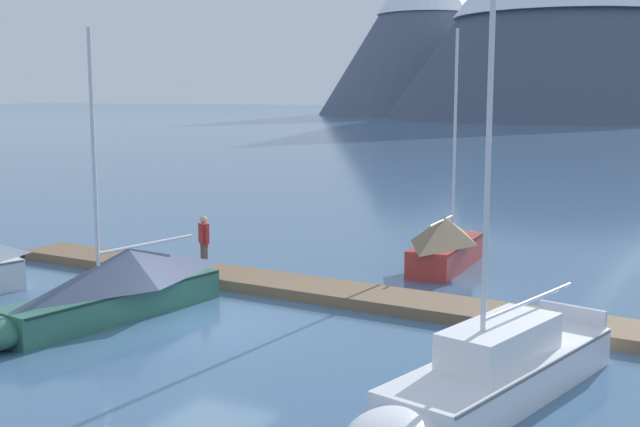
% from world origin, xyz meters
% --- Properties ---
extents(ground_plane, '(700.00, 700.00, 0.00)m').
position_xyz_m(ground_plane, '(0.00, 0.00, 0.00)').
color(ground_plane, '#426689').
extents(mountain_west_summit, '(57.55, 57.55, 47.00)m').
position_xyz_m(mountain_west_summit, '(-61.21, 194.02, 24.59)').
color(mountain_west_summit, '#4C566B').
rests_on(mountain_west_summit, ground).
extents(dock, '(20.91, 3.48, 0.30)m').
position_xyz_m(dock, '(0.00, 4.00, 0.15)').
color(dock, brown).
rests_on(dock, ground).
extents(sailboat_second_berth, '(2.57, 7.13, 7.21)m').
position_xyz_m(sailboat_second_berth, '(-2.63, -0.43, 0.83)').
color(sailboat_second_berth, '#336B56').
rests_on(sailboat_second_berth, ground).
extents(sailboat_mid_dock_port, '(1.64, 5.38, 7.73)m').
position_xyz_m(sailboat_mid_dock_port, '(3.12, 9.15, 0.84)').
color(sailboat_mid_dock_port, '#B2332D').
rests_on(sailboat_mid_dock_port, ground).
extents(sailboat_mid_dock_starboard, '(3.41, 7.69, 9.13)m').
position_xyz_m(sailboat_mid_dock_starboard, '(7.34, -1.93, 0.56)').
color(sailboat_mid_dock_starboard, white).
rests_on(sailboat_mid_dock_starboard, ground).
extents(person_on_dock, '(0.50, 0.40, 1.69)m').
position_xyz_m(person_on_dock, '(-2.97, 4.05, 1.26)').
color(person_on_dock, brown).
rests_on(person_on_dock, dock).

